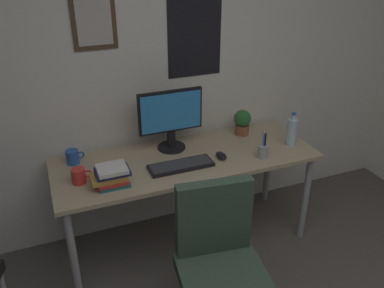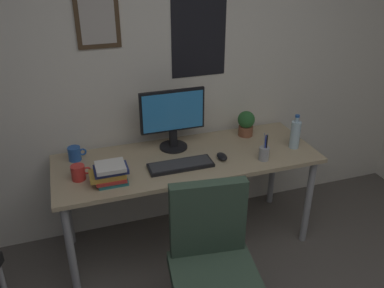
# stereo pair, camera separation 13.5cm
# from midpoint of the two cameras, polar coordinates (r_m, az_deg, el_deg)

# --- Properties ---
(wall_back) EXTENTS (4.40, 0.10, 2.60)m
(wall_back) POSITION_cam_midpoint_polar(r_m,az_deg,el_deg) (2.93, -2.41, 11.51)
(wall_back) COLOR silver
(wall_back) RESTS_ON ground_plane
(desk) EXTENTS (1.81, 0.66, 0.74)m
(desk) POSITION_cam_midpoint_polar(r_m,az_deg,el_deg) (2.83, 0.73, -3.22)
(desk) COLOR tan
(desk) RESTS_ON ground_plane
(office_chair) EXTENTS (0.57, 0.57, 0.95)m
(office_chair) POSITION_cam_midpoint_polar(r_m,az_deg,el_deg) (2.28, 4.67, -16.16)
(office_chair) COLOR #334738
(office_chair) RESTS_ON ground_plane
(monitor) EXTENTS (0.46, 0.20, 0.43)m
(monitor) POSITION_cam_midpoint_polar(r_m,az_deg,el_deg) (2.81, -1.37, 3.83)
(monitor) COLOR black
(monitor) RESTS_ON desk
(keyboard) EXTENTS (0.43, 0.15, 0.03)m
(keyboard) POSITION_cam_midpoint_polar(r_m,az_deg,el_deg) (2.67, -0.16, -3.02)
(keyboard) COLOR black
(keyboard) RESTS_ON desk
(computer_mouse) EXTENTS (0.06, 0.11, 0.04)m
(computer_mouse) POSITION_cam_midpoint_polar(r_m,az_deg,el_deg) (2.77, 5.65, -1.79)
(computer_mouse) COLOR black
(computer_mouse) RESTS_ON desk
(water_bottle) EXTENTS (0.07, 0.07, 0.25)m
(water_bottle) POSITION_cam_midpoint_polar(r_m,az_deg,el_deg) (2.98, 15.64, 1.35)
(water_bottle) COLOR silver
(water_bottle) RESTS_ON desk
(coffee_mug_near) EXTENTS (0.12, 0.09, 0.10)m
(coffee_mug_near) POSITION_cam_midpoint_polar(r_m,az_deg,el_deg) (2.82, -14.91, -1.35)
(coffee_mug_near) COLOR #2659B2
(coffee_mug_near) RESTS_ON desk
(coffee_mug_far) EXTENTS (0.12, 0.09, 0.10)m
(coffee_mug_far) POSITION_cam_midpoint_polar(r_m,az_deg,el_deg) (2.59, -14.30, -3.94)
(coffee_mug_far) COLOR red
(coffee_mug_far) RESTS_ON desk
(potted_plant) EXTENTS (0.13, 0.13, 0.19)m
(potted_plant) POSITION_cam_midpoint_polar(r_m,az_deg,el_deg) (3.09, 8.88, 2.98)
(potted_plant) COLOR brown
(potted_plant) RESTS_ON desk
(pen_cup) EXTENTS (0.07, 0.07, 0.20)m
(pen_cup) POSITION_cam_midpoint_polar(r_m,az_deg,el_deg) (2.79, 11.53, -1.24)
(pen_cup) COLOR #9EA0A5
(pen_cup) RESTS_ON desk
(book_stack_left) EXTENTS (0.23, 0.17, 0.13)m
(book_stack_left) POSITION_cam_midpoint_polar(r_m,az_deg,el_deg) (2.50, -9.98, -4.14)
(book_stack_left) COLOR #26727A
(book_stack_left) RESTS_ON desk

